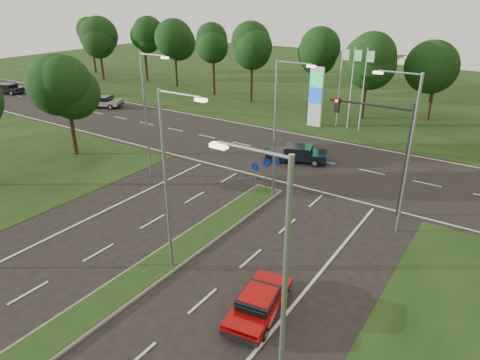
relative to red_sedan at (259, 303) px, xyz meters
The scene contains 19 objects.
ground 8.27m from the red_sedan, 136.69° to the right, with size 160.00×160.00×0.00m, color black.
verge_far 49.71m from the red_sedan, 96.94° to the left, with size 160.00×50.00×0.02m, color black.
cross_road 19.31m from the red_sedan, 108.12° to the left, with size 160.00×12.00×0.02m, color black.
median_kerb 6.25m from the red_sedan, 164.56° to the right, with size 2.00×26.00×0.12m, color slate.
streetlight_median_near 6.72m from the red_sedan, behind, with size 2.53×0.22×9.00m.
streetlight_median_far 12.33m from the red_sedan, 115.82° to the left, with size 2.53×0.22×9.00m.
streetlight_left_far 17.15m from the red_sedan, 149.75° to the left, with size 2.53×0.22×9.00m.
streetlight_right_far 11.61m from the red_sedan, 74.87° to the left, with size 2.53×0.22×9.00m.
streetlight_right_near 6.42m from the red_sedan, 52.61° to the right, with size 2.53×0.22×9.00m.
traffic_signal 13.04m from the red_sedan, 84.51° to the left, with size 5.10×0.42×7.00m.
median_signs 12.36m from the red_sedan, 119.20° to the left, with size 1.16×1.76×2.38m.
gas_pylon 29.20m from the red_sedan, 109.67° to the left, with size 5.80×1.26×8.00m.
tree_left_far 25.89m from the red_sedan, 160.91° to the left, with size 5.20×5.20×8.86m.
treeline_far 35.33m from the red_sedan, 99.77° to the left, with size 6.00×6.00×9.90m.
red_sedan is the anchor object (origin of this frame).
navy_sedan 18.50m from the red_sedan, 111.72° to the left, with size 5.14×3.49×1.31m.
far_car_a 40.08m from the red_sedan, 149.28° to the left, with size 5.07×3.69×1.34m.
far_car_b 48.76m from the red_sedan, 152.11° to the left, with size 4.87×2.96×1.31m.
far_car_c 54.66m from the red_sedan, 160.26° to the left, with size 5.05×3.33×1.34m.
Camera 1 is at (13.36, -6.80, 12.58)m, focal length 32.00 mm.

